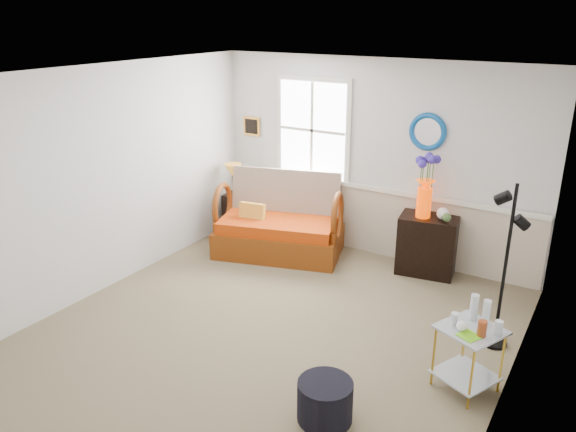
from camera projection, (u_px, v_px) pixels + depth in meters
The scene contains 19 objects.
floor at pixel (270, 334), 5.79m from camera, with size 4.50×5.00×0.01m, color #7E7054.
ceiling at pixel (266, 76), 4.89m from camera, with size 4.50×5.00×0.01m, color white.
walls at pixel (268, 216), 5.34m from camera, with size 4.51×5.01×2.60m.
wainscot at pixel (369, 221), 7.62m from camera, with size 4.46×0.02×0.90m, color #BBAC95.
chair_rail at pixel (371, 188), 7.45m from camera, with size 4.46×0.04×0.06m, color silver.
window at pixel (313, 130), 7.66m from camera, with size 1.14×0.06×1.44m, color white, non-canonical shape.
picture at pixel (252, 126), 8.18m from camera, with size 0.28×0.03×0.28m, color #CB8832.
mirror at pixel (428, 132), 6.83m from camera, with size 0.47×0.47×0.07m, color #175CA0.
loveseat at pixel (279, 216), 7.54m from camera, with size 1.66×0.94×1.08m, color #712D09, non-canonical shape.
throw_pillow at pixel (252, 216), 7.56m from camera, with size 0.35×0.09×0.35m, color orange, non-canonical shape.
lamp_stand at pixel (238, 213), 8.34m from camera, with size 0.34×0.34×0.60m, color black, non-canonical shape.
table_lamp at pixel (233, 179), 8.15m from camera, with size 0.25×0.25×0.46m, color #C07D26, non-canonical shape.
potted_plant at pixel (245, 185), 8.13m from camera, with size 0.35×0.39×0.30m, color #43632F.
cabinet at pixel (427, 245), 7.02m from camera, with size 0.70×0.45×0.75m, color black, non-canonical shape.
flower_vase at pixel (425, 186), 6.76m from camera, with size 0.23×0.23×0.79m, color #D83600, non-canonical shape.
side_table at pixel (467, 359), 4.85m from camera, with size 0.47×0.47×0.60m, color #B88E27, non-canonical shape.
tabletop_items at pixel (477, 316), 4.70m from camera, with size 0.40×0.40×0.24m, color silver, non-canonical shape.
floor_lamp at pixel (505, 268), 5.32m from camera, with size 0.24×0.24×1.68m, color black, non-canonical shape.
ottoman at pixel (325, 401), 4.52m from camera, with size 0.45×0.45×0.35m, color black.
Camera 1 is at (2.79, -4.17, 3.13)m, focal length 35.00 mm.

